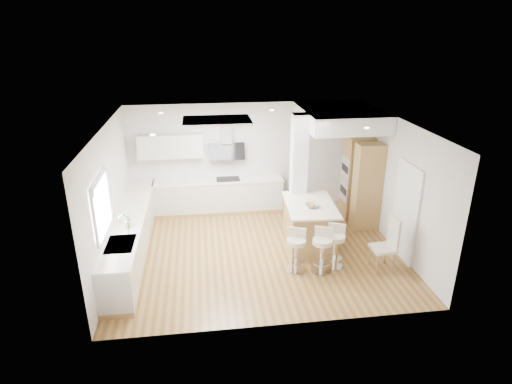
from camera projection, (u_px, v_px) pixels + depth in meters
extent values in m
plane|color=olive|center=(259.00, 250.00, 9.38)|extent=(6.00, 6.00, 0.00)
cube|color=white|center=(259.00, 250.00, 9.38)|extent=(6.00, 5.00, 0.02)
cube|color=silver|center=(246.00, 156.00, 11.16)|extent=(6.00, 0.04, 2.80)
cube|color=silver|center=(110.00, 199.00, 8.49)|extent=(0.04, 5.00, 2.80)
cube|color=silver|center=(396.00, 184.00, 9.23)|extent=(0.04, 5.00, 2.80)
cube|color=white|center=(217.00, 121.00, 8.81)|extent=(1.40, 0.95, 0.05)
cube|color=white|center=(217.00, 121.00, 8.81)|extent=(1.25, 0.80, 0.03)
cylinder|color=beige|center=(161.00, 113.00, 9.49)|extent=(0.10, 0.10, 0.02)
cylinder|color=beige|center=(153.00, 135.00, 7.64)|extent=(0.10, 0.10, 0.02)
cylinder|color=beige|center=(272.00, 110.00, 9.79)|extent=(0.10, 0.10, 0.02)
cylinder|color=beige|center=(342.00, 113.00, 9.52)|extent=(0.10, 0.10, 0.02)
cylinder|color=beige|center=(367.00, 128.00, 8.14)|extent=(0.10, 0.10, 0.02)
cube|color=white|center=(101.00, 205.00, 7.58)|extent=(0.03, 1.15, 0.95)
cube|color=white|center=(98.00, 178.00, 7.39)|extent=(0.04, 1.28, 0.06)
cube|color=white|center=(105.00, 230.00, 7.76)|extent=(0.04, 1.28, 0.06)
cube|color=white|center=(94.00, 219.00, 7.02)|extent=(0.04, 0.06, 0.95)
cube|color=white|center=(108.00, 192.00, 8.14)|extent=(0.04, 0.06, 0.95)
cube|color=#A6A9AE|center=(99.00, 182.00, 7.42)|extent=(0.03, 1.18, 0.14)
cube|color=#4D433C|center=(406.00, 213.00, 8.82)|extent=(0.02, 0.90, 2.00)
cube|color=white|center=(405.00, 213.00, 8.82)|extent=(0.05, 1.00, 2.10)
cube|color=#A68147|center=(134.00, 251.00, 9.26)|extent=(0.60, 4.50, 0.10)
cube|color=beige|center=(132.00, 233.00, 9.10)|extent=(0.60, 4.50, 0.76)
cube|color=silver|center=(130.00, 216.00, 8.95)|extent=(0.63, 4.50, 0.04)
cube|color=silver|center=(120.00, 244.00, 7.80)|extent=(0.50, 0.75, 0.02)
cube|color=silver|center=(119.00, 252.00, 7.65)|extent=(0.40, 0.34, 0.10)
cube|color=silver|center=(122.00, 242.00, 7.98)|extent=(0.40, 0.34, 0.10)
cylinder|color=silver|center=(128.00, 227.00, 8.02)|extent=(0.02, 0.02, 0.36)
torus|color=silver|center=(123.00, 219.00, 7.94)|extent=(0.18, 0.02, 0.18)
imported|color=#478142|center=(127.00, 220.00, 8.34)|extent=(0.17, 0.12, 0.33)
cube|color=#A68147|center=(219.00, 210.00, 11.29)|extent=(3.30, 0.60, 0.10)
cube|color=beige|center=(219.00, 195.00, 11.14)|extent=(3.30, 0.60, 0.76)
cube|color=silver|center=(218.00, 180.00, 10.99)|extent=(3.33, 0.63, 0.04)
cube|color=black|center=(228.00, 179.00, 11.01)|extent=(0.60, 0.40, 0.01)
cube|color=beige|center=(171.00, 146.00, 10.63)|extent=(1.60, 0.34, 0.60)
cube|color=silver|center=(226.00, 130.00, 10.73)|extent=(0.25, 0.18, 0.70)
cube|color=black|center=(227.00, 152.00, 10.86)|extent=(0.90, 0.26, 0.44)
cube|color=white|center=(298.00, 174.00, 9.87)|extent=(0.35, 0.35, 2.80)
cube|color=white|center=(340.00, 117.00, 9.97)|extent=(1.78, 2.20, 0.40)
cube|color=#A68147|center=(357.00, 177.00, 10.70)|extent=(0.62, 0.62, 2.10)
cube|color=#A68147|center=(367.00, 187.00, 10.06)|extent=(0.62, 0.40, 2.10)
cube|color=silver|center=(345.00, 168.00, 10.57)|extent=(0.02, 0.55, 0.55)
cube|color=silver|center=(344.00, 190.00, 10.79)|extent=(0.02, 0.55, 0.55)
cube|color=black|center=(345.00, 168.00, 10.57)|extent=(0.01, 0.45, 0.18)
cube|color=black|center=(343.00, 190.00, 10.78)|extent=(0.01, 0.45, 0.18)
cube|color=#A68147|center=(309.00, 225.00, 9.52)|extent=(1.06, 1.57, 0.93)
cube|color=silver|center=(310.00, 205.00, 9.34)|extent=(1.16, 1.66, 0.04)
imported|color=gray|center=(312.00, 205.00, 9.17)|extent=(0.30, 0.30, 0.07)
sphere|color=orange|center=(314.00, 205.00, 9.17)|extent=(0.08, 0.08, 0.08)
sphere|color=orange|center=(310.00, 205.00, 9.18)|extent=(0.08, 0.08, 0.08)
sphere|color=olive|center=(312.00, 206.00, 9.13)|extent=(0.08, 0.08, 0.08)
cylinder|color=silver|center=(295.00, 270.00, 8.62)|extent=(0.51, 0.51, 0.03)
cylinder|color=silver|center=(296.00, 257.00, 8.51)|extent=(0.08, 0.08, 0.59)
cylinder|color=silver|center=(296.00, 262.00, 8.55)|extent=(0.40, 0.40, 0.01)
cylinder|color=#C1B69D|center=(296.00, 242.00, 8.39)|extent=(0.49, 0.49, 0.09)
cube|color=#C1B69D|center=(298.00, 232.00, 8.47)|extent=(0.34, 0.17, 0.20)
cylinder|color=silver|center=(321.00, 271.00, 8.58)|extent=(0.54, 0.54, 0.03)
cylinder|color=silver|center=(322.00, 257.00, 8.47)|extent=(0.09, 0.09, 0.61)
cylinder|color=silver|center=(321.00, 263.00, 8.51)|extent=(0.41, 0.41, 0.01)
cylinder|color=#C1B69D|center=(323.00, 242.00, 8.34)|extent=(0.51, 0.51, 0.09)
cube|color=#C1B69D|center=(324.00, 232.00, 8.42)|extent=(0.35, 0.17, 0.21)
cylinder|color=silver|center=(333.00, 266.00, 8.75)|extent=(0.54, 0.54, 0.03)
cylinder|color=silver|center=(334.00, 253.00, 8.64)|extent=(0.09, 0.09, 0.61)
cylinder|color=silver|center=(334.00, 258.00, 8.68)|extent=(0.42, 0.42, 0.01)
cylinder|color=#C1B69D|center=(335.00, 237.00, 8.51)|extent=(0.52, 0.52, 0.09)
cube|color=#C1B69D|center=(337.00, 228.00, 8.59)|extent=(0.34, 0.19, 0.20)
cube|color=#C1B69D|center=(383.00, 249.00, 8.52)|extent=(0.47, 0.47, 0.06)
cube|color=#C1B69D|center=(394.00, 233.00, 8.43)|extent=(0.07, 0.41, 0.71)
cylinder|color=#A68147|center=(377.00, 265.00, 8.42)|extent=(0.04, 0.04, 0.43)
cylinder|color=#A68147|center=(370.00, 256.00, 8.74)|extent=(0.04, 0.04, 0.43)
cylinder|color=#A68147|center=(394.00, 263.00, 8.48)|extent=(0.04, 0.04, 0.43)
cylinder|color=#A68147|center=(386.00, 254.00, 8.80)|extent=(0.04, 0.04, 0.43)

